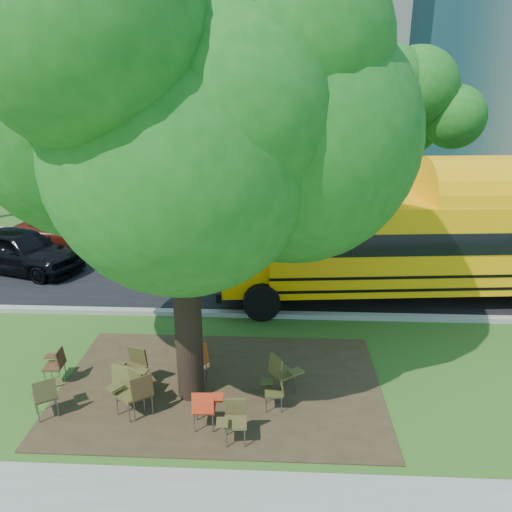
# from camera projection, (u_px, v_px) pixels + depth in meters

# --- Properties ---
(ground) EXTENTS (160.00, 160.00, 0.00)m
(ground) POSITION_uv_depth(u_px,v_px,m) (180.00, 373.00, 11.51)
(ground) COLOR #244D18
(ground) RESTS_ON ground
(dirt_patch) EXTENTS (7.00, 4.50, 0.03)m
(dirt_patch) POSITION_uv_depth(u_px,v_px,m) (221.00, 386.00, 10.98)
(dirt_patch) COLOR #382819
(dirt_patch) RESTS_ON ground
(asphalt_road) EXTENTS (80.00, 8.00, 0.04)m
(asphalt_road) POSITION_uv_depth(u_px,v_px,m) (217.00, 266.00, 18.09)
(asphalt_road) COLOR black
(asphalt_road) RESTS_ON ground
(kerb_near) EXTENTS (80.00, 0.25, 0.14)m
(kerb_near) POSITION_uv_depth(u_px,v_px,m) (200.00, 313.00, 14.31)
(kerb_near) COLOR gray
(kerb_near) RESTS_ON ground
(kerb_far) EXTENTS (80.00, 0.25, 0.14)m
(kerb_far) POSITION_uv_depth(u_px,v_px,m) (229.00, 232.00, 21.93)
(kerb_far) COLOR gray
(kerb_far) RESTS_ON ground
(building_main) EXTENTS (38.00, 16.00, 22.00)m
(building_main) POSITION_uv_depth(u_px,v_px,m) (161.00, 22.00, 42.10)
(building_main) COLOR slate
(building_main) RESTS_ON ground
(bg_tree_2) EXTENTS (4.80, 4.80, 6.62)m
(bg_tree_2) POSITION_uv_depth(u_px,v_px,m) (139.00, 125.00, 25.39)
(bg_tree_2) COLOR black
(bg_tree_2) RESTS_ON ground
(bg_tree_3) EXTENTS (5.60, 5.60, 7.84)m
(bg_tree_3) POSITION_uv_depth(u_px,v_px,m) (408.00, 112.00, 22.64)
(bg_tree_3) COLOR black
(bg_tree_3) RESTS_ON ground
(main_tree) EXTENTS (7.20, 7.20, 9.53)m
(main_tree) POSITION_uv_depth(u_px,v_px,m) (177.00, 108.00, 8.74)
(main_tree) COLOR black
(main_tree) RESTS_ON ground
(school_bus) EXTENTS (13.03, 3.99, 3.14)m
(school_bus) POSITION_uv_depth(u_px,v_px,m) (454.00, 241.00, 14.96)
(school_bus) COLOR #FFA608
(school_bus) RESTS_ON ground
(chair_0) EXTENTS (0.61, 0.77, 0.92)m
(chair_0) POSITION_uv_depth(u_px,v_px,m) (46.00, 393.00, 9.82)
(chair_0) COLOR #48431F
(chair_0) RESTS_ON ground
(chair_1) EXTENTS (0.69, 0.54, 0.92)m
(chair_1) POSITION_uv_depth(u_px,v_px,m) (127.00, 377.00, 10.32)
(chair_1) COLOR brown
(chair_1) RESTS_ON ground
(chair_2) EXTENTS (0.65, 0.82, 0.96)m
(chair_2) POSITION_uv_depth(u_px,v_px,m) (141.00, 390.00, 9.87)
(chair_2) COLOR #3F2C16
(chair_2) RESTS_ON ground
(chair_3) EXTENTS (0.82, 0.65, 0.97)m
(chair_3) POSITION_uv_depth(u_px,v_px,m) (131.00, 388.00, 9.92)
(chair_3) COLOR #4D4921
(chair_3) RESTS_ON ground
(chair_4) EXTENTS (0.59, 0.55, 0.90)m
(chair_4) POSITION_uv_depth(u_px,v_px,m) (205.00, 405.00, 9.47)
(chair_4) COLOR red
(chair_4) RESTS_ON ground
(chair_5) EXTENTS (0.56, 0.53, 0.85)m
(chair_5) POSITION_uv_depth(u_px,v_px,m) (234.00, 417.00, 9.18)
(chair_5) COLOR brown
(chair_5) RESTS_ON ground
(chair_6) EXTENTS (0.49, 0.52, 0.79)m
(chair_6) POSITION_uv_depth(u_px,v_px,m) (276.00, 388.00, 10.11)
(chair_6) COLOR #413E1C
(chair_6) RESTS_ON ground
(chair_7) EXTENTS (0.78, 0.62, 0.94)m
(chair_7) POSITION_uv_depth(u_px,v_px,m) (282.00, 371.00, 10.55)
(chair_7) COLOR brown
(chair_7) RESTS_ON ground
(chair_8) EXTENTS (0.50, 0.54, 0.83)m
(chair_8) POSITION_uv_depth(u_px,v_px,m) (56.00, 362.00, 10.98)
(chair_8) COLOR #4C2E1B
(chair_8) RESTS_ON ground
(chair_9) EXTENTS (0.77, 0.60, 0.96)m
(chair_9) POSITION_uv_depth(u_px,v_px,m) (133.00, 364.00, 10.75)
(chair_9) COLOR #443F1D
(chair_9) RESTS_ON ground
(chair_10) EXTENTS (0.48, 0.60, 0.82)m
(chair_10) POSITION_uv_depth(u_px,v_px,m) (183.00, 338.00, 12.05)
(chair_10) COLOR #49431F
(chair_10) RESTS_ON ground
(chair_11) EXTENTS (0.66, 0.83, 0.97)m
(chair_11) POSITION_uv_depth(u_px,v_px,m) (197.00, 358.00, 10.97)
(chair_11) COLOR #B24513
(chair_11) RESTS_ON ground
(black_car) EXTENTS (4.92, 3.10, 1.56)m
(black_car) POSITION_uv_depth(u_px,v_px,m) (20.00, 250.00, 17.39)
(black_car) COLOR black
(black_car) RESTS_ON ground
(bg_car_red) EXTENTS (5.11, 2.75, 1.36)m
(bg_car_red) POSITION_uv_depth(u_px,v_px,m) (75.00, 232.00, 19.78)
(bg_car_red) COLOR #53160E
(bg_car_red) RESTS_ON ground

